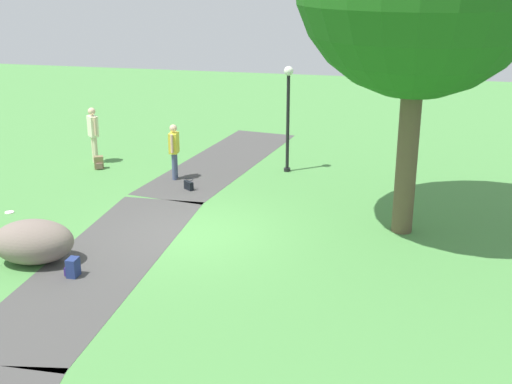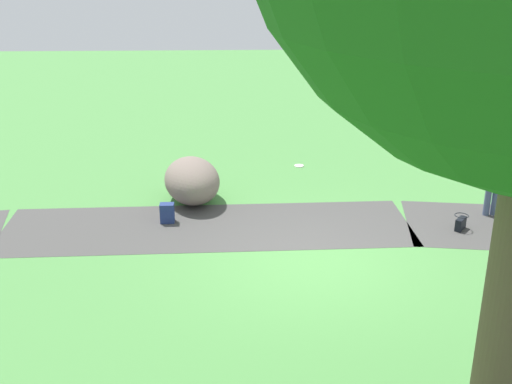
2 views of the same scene
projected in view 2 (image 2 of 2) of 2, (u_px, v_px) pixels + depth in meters
ground_plane at (313, 261)px, 11.22m from camera, size 48.00×48.00×0.00m
footpath_segment_mid at (207, 227)px, 12.57m from camera, size 8.05×2.45×0.01m
lawn_boulder at (192, 180)px, 13.67m from camera, size 1.50×1.93×0.95m
woman_with_handbag at (495, 171)px, 12.79m from camera, size 0.52×0.27×1.65m
man_near_boulder at (490, 126)px, 15.65m from camera, size 0.42×0.43×1.79m
handbag_on_grass at (461, 223)px, 12.41m from camera, size 0.38×0.38×0.31m
backpack_by_boulder at (167, 213)px, 12.72m from camera, size 0.28×0.26×0.40m
spare_backpack_on_lawn at (467, 164)px, 15.56m from camera, size 0.34×0.34×0.40m
frisbee_on_grass at (299, 166)px, 16.01m from camera, size 0.23×0.23×0.02m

